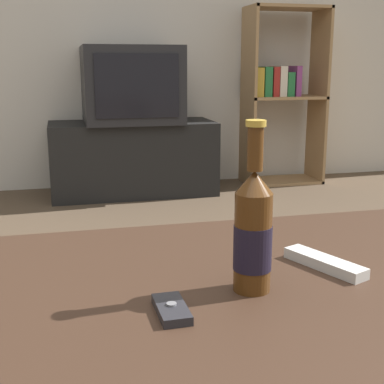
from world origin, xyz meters
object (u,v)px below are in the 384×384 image
object	(u,v)px
cell_phone	(172,309)
television	(131,85)
tv_stand	(133,158)
beer_bottle	(253,232)
bookshelf	(280,92)
remote_control	(325,263)

from	to	relation	value
cell_phone	television	bearing A→B (deg)	82.69
cell_phone	tv_stand	bearing A→B (deg)	82.69
tv_stand	cell_phone	size ratio (longest dim) A/B	11.08
television	beer_bottle	distance (m)	2.70
tv_stand	bookshelf	distance (m)	1.15
bookshelf	beer_bottle	world-z (taller)	bookshelf
cell_phone	beer_bottle	bearing A→B (deg)	19.23
beer_bottle	television	bearing A→B (deg)	86.74
tv_stand	bookshelf	bearing A→B (deg)	4.93
beer_bottle	remote_control	size ratio (longest dim) A/B	1.66
beer_bottle	cell_phone	distance (m)	0.18
bookshelf	beer_bottle	bearing A→B (deg)	-113.65
tv_stand	bookshelf	size ratio (longest dim) A/B	0.87
beer_bottle	remote_control	xyz separation A→B (m)	(0.16, 0.06, -0.09)
remote_control	cell_phone	bearing A→B (deg)	177.58
beer_bottle	bookshelf	bearing A→B (deg)	66.35
beer_bottle	remote_control	bearing A→B (deg)	20.16
tv_stand	cell_phone	world-z (taller)	cell_phone
television	bookshelf	bearing A→B (deg)	5.14
tv_stand	television	distance (m)	0.48
tv_stand	television	size ratio (longest dim) A/B	1.75
tv_stand	remote_control	world-z (taller)	remote_control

